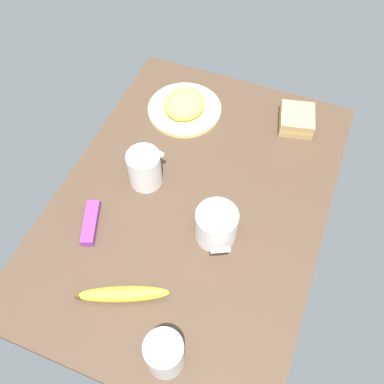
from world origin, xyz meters
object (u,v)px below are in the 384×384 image
coffee_mug_black (216,225)px  coffee_mug_milky (145,168)px  glass_of_milk (165,355)px  plate_of_food (184,106)px  banana (123,294)px  snack_bar (91,223)px  sandwich_main (297,120)px

coffee_mug_black → coffee_mug_milky: (8.09, 21.37, 0.58)cm
coffee_mug_milky → glass_of_milk: (-37.71, -21.77, -0.83)cm
plate_of_food → coffee_mug_black: bearing=-147.6°
coffee_mug_milky → banana: coffee_mug_milky is taller
coffee_mug_black → glass_of_milk: size_ratio=1.23×
snack_bar → banana: bearing=-151.3°
coffee_mug_milky → glass_of_milk: bearing=-150.0°
sandwich_main → banana: bearing=160.4°
glass_of_milk → snack_bar: (21.31, 28.40, -3.25)cm
sandwich_main → banana: 65.24cm
snack_bar → sandwich_main: bearing=-57.8°
coffee_mug_milky → snack_bar: bearing=158.0°
banana → coffee_mug_black: bearing=-31.4°
plate_of_food → glass_of_milk: (-63.67, -22.00, 2.35)cm
coffee_mug_black → sandwich_main: 41.30cm
coffee_mug_black → coffee_mug_milky: bearing=69.3°
coffee_mug_black → sandwich_main: size_ratio=1.02×
sandwich_main → snack_bar: size_ratio=1.03×
snack_bar → glass_of_milk: bearing=-147.5°
sandwich_main → banana: sandwich_main is taller
plate_of_food → coffee_mug_milky: coffee_mug_milky is taller
banana → glass_of_milk: bearing=-122.2°
coffee_mug_black → snack_bar: bearing=106.5°
coffee_mug_black → snack_bar: coffee_mug_black is taller
banana → sandwich_main: bearing=-19.6°
banana → snack_bar: bearing=49.4°
plate_of_food → coffee_mug_milky: size_ratio=1.99×
plate_of_food → coffee_mug_milky: (-25.96, -0.23, 3.17)cm
sandwich_main → plate_of_food: bearing=101.5°
sandwich_main → coffee_mug_milky: bearing=136.8°
plate_of_food → snack_bar: plate_of_food is taller
coffee_mug_black → snack_bar: size_ratio=1.06×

